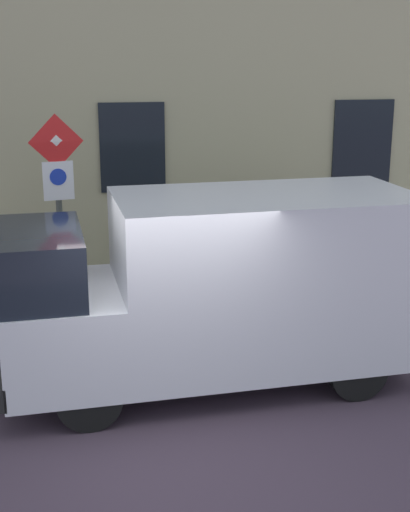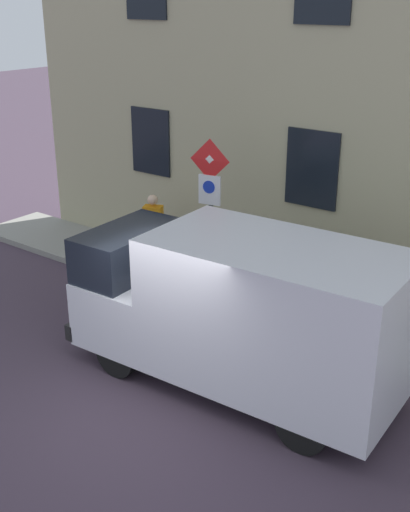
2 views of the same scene
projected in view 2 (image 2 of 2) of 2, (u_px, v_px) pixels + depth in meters
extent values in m
plane|color=#413341|center=(164.00, 394.00, 10.10)|extent=(80.00, 80.00, 0.00)
cube|color=gray|center=(282.00, 308.00, 12.72)|extent=(1.86, 16.97, 0.14)
cube|color=tan|center=(327.00, 86.00, 12.11)|extent=(0.70, 14.97, 8.39)
cube|color=black|center=(312.00, 169.00, 12.41)|extent=(0.06, 1.10, 1.50)
cube|color=black|center=(151.00, 142.00, 14.71)|extent=(0.06, 1.10, 1.50)
cylinder|color=#474C47|center=(211.00, 227.00, 12.30)|extent=(0.09, 0.09, 3.10)
pyramid|color=silver|center=(209.00, 161.00, 11.74)|extent=(0.14, 0.50, 0.50)
pyramid|color=red|center=(209.00, 161.00, 11.75)|extent=(0.13, 0.55, 0.56)
cube|color=white|center=(210.00, 190.00, 11.97)|extent=(0.12, 0.44, 0.56)
cylinder|color=#1933B2|center=(209.00, 187.00, 11.92)|extent=(0.06, 0.24, 0.24)
cube|color=silver|center=(275.00, 315.00, 9.53)|extent=(2.16, 3.88, 2.18)
cube|color=silver|center=(140.00, 303.00, 11.10)|extent=(2.06, 1.49, 1.10)
cube|color=black|center=(129.00, 252.00, 10.87)|extent=(1.96, 1.06, 0.84)
cube|color=black|center=(109.00, 311.00, 11.63)|extent=(2.01, 0.25, 0.28)
cylinder|color=black|center=(118.00, 354.00, 10.49)|extent=(0.25, 0.77, 0.76)
cylinder|color=black|center=(182.00, 313.00, 11.83)|extent=(0.25, 0.77, 0.76)
cylinder|color=black|center=(303.00, 427.00, 8.74)|extent=(0.25, 0.77, 0.76)
cylinder|color=black|center=(354.00, 369.00, 10.08)|extent=(0.25, 0.77, 0.76)
torus|color=black|center=(359.00, 303.00, 12.03)|extent=(0.15, 0.66, 0.66)
cylinder|color=orange|center=(378.00, 297.00, 11.77)|extent=(0.05, 0.60, 0.60)
cylinder|color=orange|center=(383.00, 285.00, 11.63)|extent=(0.05, 0.73, 0.07)
cylinder|color=orange|center=(397.00, 303.00, 11.59)|extent=(0.04, 0.19, 0.55)
cylinder|color=orange|center=(403.00, 317.00, 11.60)|extent=(0.05, 0.43, 0.12)
cylinder|color=orange|center=(362.00, 291.00, 11.93)|extent=(0.04, 0.09, 0.50)
cube|color=black|center=(403.00, 289.00, 11.43)|extent=(0.08, 0.20, 0.06)
cylinder|color=#262626|center=(365.00, 277.00, 11.80)|extent=(0.46, 0.04, 0.03)
torus|color=black|center=(312.00, 287.00, 12.68)|extent=(0.25, 0.68, 0.66)
torus|color=black|center=(358.00, 304.00, 11.99)|extent=(0.25, 0.68, 0.66)
cylinder|color=#268737|center=(327.00, 283.00, 12.38)|extent=(0.12, 0.60, 0.60)
cylinder|color=#268737|center=(331.00, 271.00, 12.23)|extent=(0.13, 0.72, 0.07)
cylinder|color=#268737|center=(343.00, 289.00, 12.15)|extent=(0.06, 0.19, 0.55)
cylinder|color=#268737|center=(348.00, 302.00, 12.15)|extent=(0.09, 0.43, 0.12)
cylinder|color=#268737|center=(314.00, 276.00, 12.57)|extent=(0.05, 0.09, 0.50)
cube|color=black|center=(348.00, 275.00, 11.98)|extent=(0.11, 0.21, 0.06)
cylinder|color=#262626|center=(316.00, 262.00, 12.44)|extent=(0.46, 0.09, 0.03)
cylinder|color=#262B47|center=(150.00, 251.00, 14.18)|extent=(0.16, 0.16, 0.85)
cylinder|color=#262B47|center=(158.00, 252.00, 14.15)|extent=(0.16, 0.16, 0.85)
cube|color=orange|center=(153.00, 220.00, 13.89)|extent=(0.41, 0.47, 0.62)
sphere|color=beige|center=(153.00, 200.00, 13.72)|extent=(0.22, 0.22, 0.22)
cylinder|color=#2D5133|center=(258.00, 292.00, 12.20)|extent=(0.44, 0.44, 0.90)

